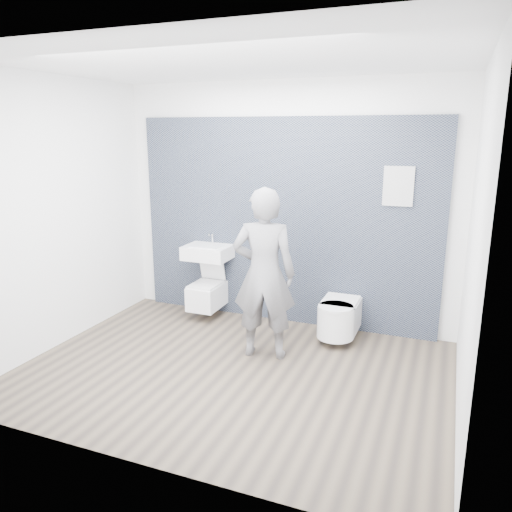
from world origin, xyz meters
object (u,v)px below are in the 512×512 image
at_px(washbasin, 207,252).
at_px(visitor, 264,274).
at_px(toilet_rounded, 338,317).
at_px(toilet_square, 207,294).

height_order(washbasin, visitor, visitor).
xyz_separation_m(toilet_rounded, visitor, (-0.62, -0.65, 0.60)).
relative_size(toilet_square, toilet_rounded, 0.99).
xyz_separation_m(washbasin, visitor, (1.03, -0.79, 0.04)).
bearing_deg(toilet_rounded, toilet_square, 176.67).
bearing_deg(visitor, washbasin, -49.70).
bearing_deg(toilet_square, visitor, -36.00).
bearing_deg(visitor, toilet_rounded, -146.06).
bearing_deg(washbasin, toilet_rounded, -4.67).
bearing_deg(washbasin, visitor, -37.38).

